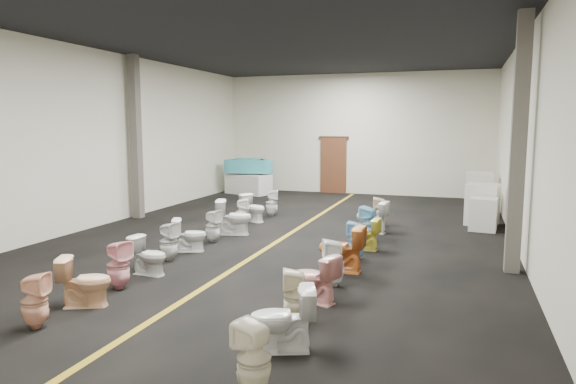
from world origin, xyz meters
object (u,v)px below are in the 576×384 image
appliance_crate_b (482,204)px  toilet_left_6 (190,235)px  display_table (248,184)px  toilet_right_4 (334,263)px  toilet_left_1 (35,301)px  appliance_crate_a (483,214)px  toilet_left_7 (213,226)px  toilet_right_7 (364,234)px  toilet_left_11 (272,203)px  appliance_crate_c (480,201)px  toilet_right_5 (341,249)px  toilet_left_5 (169,242)px  toilet_right_8 (369,224)px  toilet_right_9 (372,217)px  toilet_right_1 (282,319)px  toilet_right_2 (296,296)px  toilet_right_0 (254,359)px  appliance_crate_d (479,190)px  toilet_left_3 (118,265)px  toilet_right_3 (315,278)px  toilet_left_2 (85,281)px  toilet_left_4 (149,256)px  bathtub (248,166)px  toilet_right_10 (380,212)px  toilet_left_10 (254,208)px  toilet_right_6 (356,240)px  toilet_left_9 (242,213)px

appliance_crate_b → toilet_left_6: size_ratio=1.54×
display_table → toilet_right_4: bearing=-60.1°
toilet_left_1 → appliance_crate_a: bearing=-50.3°
display_table → toilet_left_6: display_table is taller
toilet_left_7 → toilet_right_7: bearing=-74.0°
display_table → toilet_left_11: size_ratio=2.20×
appliance_crate_c → toilet_right_5: size_ratio=0.93×
toilet_left_5 → toilet_right_4: (3.36, -0.51, 0.01)m
toilet_right_8 → toilet_right_9: size_ratio=1.01×
toilet_right_1 → toilet_right_2: 0.89m
toilet_left_11 → toilet_right_4: (3.20, -5.72, 0.00)m
display_table → toilet_left_5: size_ratio=2.23×
toilet_left_7 → toilet_right_0: bearing=-139.7°
appliance_crate_b → appliance_crate_c: (0.00, 1.65, -0.14)m
appliance_crate_d → toilet_left_5: 10.45m
toilet_left_7 → toilet_left_3: bearing=-168.5°
appliance_crate_a → toilet_right_3: size_ratio=1.10×
toilet_left_2 → toilet_left_4: size_ratio=1.08×
toilet_right_5 → toilet_right_7: (0.09, 1.71, -0.08)m
toilet_left_4 → toilet_right_7: bearing=-44.3°
toilet_right_3 → bathtub: bearing=-133.4°
toilet_left_11 → appliance_crate_b: bearing=-103.9°
appliance_crate_a → toilet_right_5: (-2.52, -4.66, 0.02)m
appliance_crate_d → toilet_right_8: (-2.47, -5.79, -0.16)m
appliance_crate_d → toilet_right_4: appliance_crate_d is taller
appliance_crate_d → toilet_right_10: appliance_crate_d is taller
toilet_left_10 → toilet_right_4: bearing=-124.0°
display_table → toilet_right_6: display_table is taller
appliance_crate_c → toilet_left_1: 12.27m
toilet_left_3 → toilet_left_2: bearing=-163.7°
toilet_right_7 → toilet_right_9: size_ratio=0.87×
toilet_right_6 → toilet_right_10: bearing=-179.8°
toilet_right_3 → toilet_right_9: toilet_right_9 is taller
toilet_left_6 → toilet_right_2: toilet_right_2 is taller
toilet_left_1 → toilet_left_6: bearing=-14.4°
toilet_left_2 → toilet_left_11: size_ratio=0.96×
toilet_right_9 → display_table: bearing=-126.8°
appliance_crate_d → toilet_right_4: bearing=-105.0°
toilet_left_2 → toilet_left_9: toilet_left_9 is taller
toilet_left_10 → toilet_right_7: 4.06m
toilet_right_2 → appliance_crate_c: bearing=146.1°
toilet_right_0 → toilet_right_7: bearing=-161.5°
appliance_crate_c → toilet_left_10: size_ratio=1.06×
appliance_crate_c → toilet_right_6: appliance_crate_c is taller
toilet_left_1 → toilet_left_6: size_ratio=1.05×
toilet_left_1 → toilet_left_2: bearing=-19.5°
display_table → toilet_right_3: size_ratio=2.29×
toilet_right_4 → toilet_left_10: bearing=-165.7°
toilet_left_7 → toilet_right_5: 3.50m
toilet_right_1 → appliance_crate_d: bearing=147.6°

